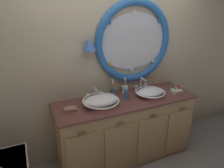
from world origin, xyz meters
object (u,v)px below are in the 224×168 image
at_px(sink_basin_left, 101,101).
at_px(toothbrush_holder_left, 113,91).
at_px(sink_basin_right, 150,92).
at_px(toothbrush_holder_right, 125,88).
at_px(soap_dispenser, 126,94).
at_px(folded_hand_towel, 70,109).
at_px(toiletry_basket, 177,91).

xyz_separation_m(sink_basin_left, toothbrush_holder_left, (0.26, 0.23, -0.00)).
distance_m(sink_basin_right, toothbrush_holder_right, 0.36).
relative_size(toothbrush_holder_right, soap_dispenser, 1.32).
xyz_separation_m(sink_basin_left, folded_hand_towel, (-0.39, 0.01, -0.04)).
relative_size(sink_basin_left, toiletry_basket, 3.42).
relative_size(toothbrush_holder_left, toothbrush_holder_right, 1.00).
distance_m(toothbrush_holder_right, folded_hand_towel, 0.87).
bearing_deg(sink_basin_right, toothbrush_holder_left, 153.19).
distance_m(sink_basin_left, folded_hand_towel, 0.39).
height_order(toothbrush_holder_left, folded_hand_towel, toothbrush_holder_left).
bearing_deg(folded_hand_towel, sink_basin_left, -2.19).
bearing_deg(toothbrush_holder_right, folded_hand_towel, -164.80).
height_order(sink_basin_right, toiletry_basket, toiletry_basket).
xyz_separation_m(sink_basin_left, toiletry_basket, (1.10, -0.08, -0.03)).
distance_m(sink_basin_right, soap_dispenser, 0.35).
xyz_separation_m(toothbrush_holder_right, soap_dispenser, (-0.08, -0.20, 0.02)).
height_order(toothbrush_holder_right, folded_hand_towel, toothbrush_holder_right).
distance_m(toothbrush_holder_left, folded_hand_towel, 0.68).
bearing_deg(toothbrush_holder_left, sink_basin_left, -138.70).
height_order(sink_basin_right, toothbrush_holder_left, toothbrush_holder_left).
bearing_deg(toothbrush_holder_right, toiletry_basket, -26.70).
relative_size(sink_basin_left, soap_dispenser, 2.73).
bearing_deg(sink_basin_left, toothbrush_holder_right, 28.17).
xyz_separation_m(toothbrush_holder_left, toothbrush_holder_right, (0.19, 0.01, -0.00)).
bearing_deg(soap_dispenser, toothbrush_holder_left, 118.93).
bearing_deg(toothbrush_holder_left, toothbrush_holder_right, 3.53).
bearing_deg(sink_basin_right, folded_hand_towel, 179.23).
height_order(sink_basin_right, soap_dispenser, soap_dispenser).
distance_m(sink_basin_left, toiletry_basket, 1.11).
xyz_separation_m(sink_basin_right, toiletry_basket, (0.38, -0.08, -0.02)).
bearing_deg(toiletry_basket, toothbrush_holder_left, 159.45).
bearing_deg(sink_basin_right, sink_basin_left, 180.00).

